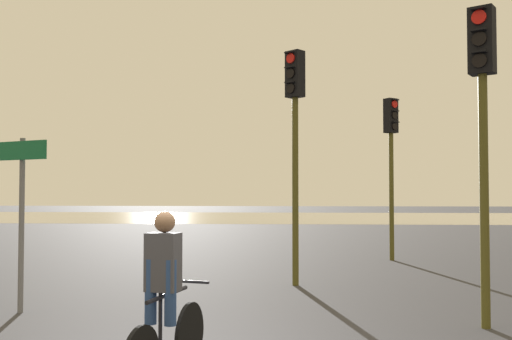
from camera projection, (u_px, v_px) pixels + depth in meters
The scene contains 6 objects.
water_strip at pixel (272, 217), 38.53m from camera, with size 80.00×16.00×0.01m, color #9E937F.
traffic_light_center at pixel (295, 122), 11.00m from camera, with size 0.41×0.42×4.52m.
traffic_light_far_right at pixel (391, 147), 14.88m from camera, with size 0.41×0.42×4.22m.
traffic_light_near_right at pixel (483, 103), 7.60m from camera, with size 0.40×0.42×4.27m.
direction_sign_post at pixel (21, 198), 8.50m from camera, with size 1.02×0.48×2.60m.
cyclist at pixel (165, 297), 5.32m from camera, with size 0.56×1.67×1.62m.
Camera 1 is at (1.12, -5.72, 1.82)m, focal length 40.00 mm.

